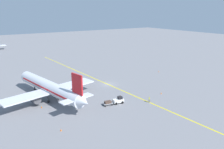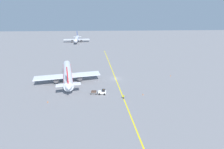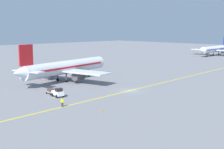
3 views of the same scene
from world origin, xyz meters
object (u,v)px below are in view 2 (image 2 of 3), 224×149
(airplane_at_gate, at_px, (68,74))
(baggage_cart_trailing, at_px, (94,92))
(baggage_tug_white, at_px, (102,92))
(traffic_cone_by_wingtip, at_px, (143,94))
(traffic_cone_near_nose, at_px, (57,85))
(traffic_cone_far_edge, at_px, (170,76))
(airplane_distant_taxiing, at_px, (77,39))
(traffic_cone_mid_apron, at_px, (48,102))
(ground_crew_worker, at_px, (124,97))

(airplane_at_gate, height_order, baggage_cart_trailing, airplane_at_gate)
(baggage_tug_white, distance_m, traffic_cone_by_wingtip, 15.33)
(traffic_cone_near_nose, height_order, traffic_cone_far_edge, same)
(traffic_cone_by_wingtip, xyz_separation_m, traffic_cone_far_edge, (17.79, 18.95, 0.00))
(traffic_cone_near_nose, relative_size, traffic_cone_by_wingtip, 1.00)
(airplane_at_gate, distance_m, traffic_cone_near_nose, 6.76)
(baggage_tug_white, xyz_separation_m, traffic_cone_far_edge, (33.03, 17.39, -0.63))
(airplane_distant_taxiing, height_order, baggage_cart_trailing, airplane_distant_taxiing)
(baggage_tug_white, height_order, traffic_cone_by_wingtip, baggage_tug_white)
(traffic_cone_mid_apron, xyz_separation_m, traffic_cone_far_edge, (51.98, 22.75, 0.00))
(airplane_at_gate, relative_size, baggage_tug_white, 11.13)
(traffic_cone_by_wingtip, distance_m, traffic_cone_far_edge, 25.99)
(traffic_cone_near_nose, xyz_separation_m, traffic_cone_mid_apron, (0.15, -14.12, 0.00))
(traffic_cone_by_wingtip, bearing_deg, ground_crew_worker, -160.38)
(baggage_cart_trailing, xyz_separation_m, traffic_cone_far_edge, (36.29, 16.94, -0.49))
(baggage_cart_trailing, distance_m, traffic_cone_far_edge, 40.06)
(airplane_at_gate, xyz_separation_m, traffic_cone_far_edge, (48.19, 4.36, -3.43))
(traffic_cone_far_edge, bearing_deg, traffic_cone_near_nose, -170.59)
(ground_crew_worker, bearing_deg, baggage_tug_white, 150.75)
(airplane_at_gate, height_order, traffic_cone_mid_apron, airplane_at_gate)
(traffic_cone_by_wingtip, bearing_deg, traffic_cone_mid_apron, -173.65)
(baggage_cart_trailing, xyz_separation_m, traffic_cone_near_nose, (-15.84, 8.30, -0.49))
(airplane_distant_taxiing, height_order, baggage_tug_white, airplane_distant_taxiing)
(traffic_cone_mid_apron, bearing_deg, airplane_distant_taxiing, 92.78)
(baggage_tug_white, xyz_separation_m, traffic_cone_near_nose, (-19.10, 8.75, -0.63))
(airplane_at_gate, bearing_deg, baggage_tug_white, -40.67)
(baggage_cart_trailing, height_order, traffic_cone_near_nose, baggage_cart_trailing)
(baggage_cart_trailing, xyz_separation_m, traffic_cone_mid_apron, (-15.69, -5.81, -0.49))
(baggage_tug_white, relative_size, baggage_cart_trailing, 1.15)
(airplane_at_gate, height_order, airplane_distant_taxiing, airplane_at_gate)
(ground_crew_worker, xyz_separation_m, traffic_cone_far_edge, (25.40, 21.66, -0.63))
(baggage_tug_white, height_order, traffic_cone_mid_apron, baggage_tug_white)
(ground_crew_worker, height_order, traffic_cone_mid_apron, ground_crew_worker)
(airplane_distant_taxiing, relative_size, traffic_cone_far_edge, 58.15)
(airplane_at_gate, bearing_deg, traffic_cone_mid_apron, -101.65)
(baggage_tug_white, height_order, ground_crew_worker, baggage_tug_white)
(airplane_distant_taxiing, distance_m, traffic_cone_mid_apron, 120.74)
(airplane_distant_taxiing, bearing_deg, traffic_cone_far_edge, -59.40)
(baggage_tug_white, xyz_separation_m, traffic_cone_by_wingtip, (15.24, -1.56, -0.63))
(airplane_at_gate, distance_m, baggage_cart_trailing, 17.56)
(airplane_distant_taxiing, height_order, traffic_cone_far_edge, airplane_distant_taxiing)
(airplane_at_gate, height_order, ground_crew_worker, airplane_at_gate)
(airplane_distant_taxiing, distance_m, baggage_cart_trailing, 116.78)
(baggage_cart_trailing, distance_m, traffic_cone_by_wingtip, 18.62)
(traffic_cone_far_edge, bearing_deg, baggage_cart_trailing, -154.98)
(ground_crew_worker, xyz_separation_m, traffic_cone_mid_apron, (-26.58, -1.09, -0.63))
(airplane_distant_taxiing, xyz_separation_m, traffic_cone_near_nose, (5.70, -106.44, -3.06))
(traffic_cone_by_wingtip, height_order, traffic_cone_far_edge, same)
(traffic_cone_near_nose, bearing_deg, airplane_distant_taxiing, 93.07)
(airplane_at_gate, distance_m, ground_crew_worker, 28.75)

